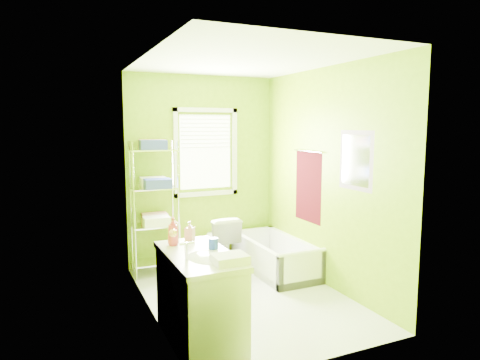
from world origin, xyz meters
name	(u,v)px	position (x,y,z in m)	size (l,w,h in m)	color
ground	(246,297)	(0.00, 0.00, 0.00)	(2.90, 2.90, 0.00)	silver
room_envelope	(246,160)	(0.00, 0.00, 1.55)	(2.14, 2.94, 2.62)	#749D07
window	(206,148)	(0.05, 1.42, 1.61)	(0.92, 0.05, 1.22)	white
door	(179,243)	(-1.04, -1.00, 1.00)	(0.09, 0.80, 2.00)	white
right_wall_decor	(326,177)	(1.04, -0.02, 1.32)	(0.04, 1.48, 1.17)	#3B060B
bathtub	(276,261)	(0.72, 0.62, 0.14)	(0.65, 1.40, 0.45)	white
toilet	(220,240)	(0.15, 1.15, 0.35)	(0.39, 0.69, 0.70)	white
vanity	(200,295)	(-0.79, -0.73, 0.43)	(0.56, 1.08, 1.08)	silver
wire_shelf_unit	(156,193)	(-0.72, 1.18, 1.07)	(0.60, 0.48, 1.74)	silver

